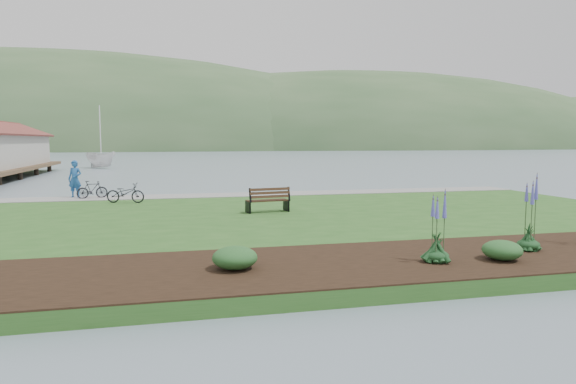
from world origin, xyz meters
The scene contains 14 objects.
ground centered at (0.00, 0.00, 0.00)m, with size 600.00×600.00×0.00m, color slate.
lawn centered at (0.00, -2.00, 0.20)m, with size 34.00×20.00×0.40m, color #26521D.
shoreline_path centered at (0.00, 6.90, 0.42)m, with size 34.00×2.20×0.03m, color gray.
garden_bed centered at (3.00, -9.80, 0.42)m, with size 24.00×4.40×0.04m, color black.
far_hillside centered at (20.00, 170.00, 0.00)m, with size 580.00×80.00×38.00m, color #365731, non-canonical shape.
park_bench centered at (0.33, -0.41, 0.96)m, with size 1.89×0.98×1.12m.
person centered at (-8.65, 7.50, 1.58)m, with size 0.86×0.59×2.37m, color #215599.
bicycle_a centered at (-5.87, 4.54, 0.89)m, with size 1.88×0.66×0.98m, color black.
bicycle_b centered at (-7.73, 6.95, 0.87)m, with size 1.57×0.45×0.95m, color black.
sailboat centered at (-11.67, 45.93, 0.00)m, with size 9.40×9.58×24.79m, color silver.
echium_0 centered at (2.65, -10.36, 1.14)m, with size 0.62×0.62×1.90m.
echium_1 centered at (5.85, -9.71, 1.35)m, with size 0.62×0.62×2.36m.
shrub_0 centered at (-2.37, -9.90, 0.71)m, with size 1.08×1.08×0.54m, color #1E4C21.
shrub_1 centered at (4.39, -10.56, 0.69)m, with size 1.00×1.00×0.50m, color #1E4C21.
Camera 1 is at (-3.93, -21.79, 3.48)m, focal length 32.00 mm.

